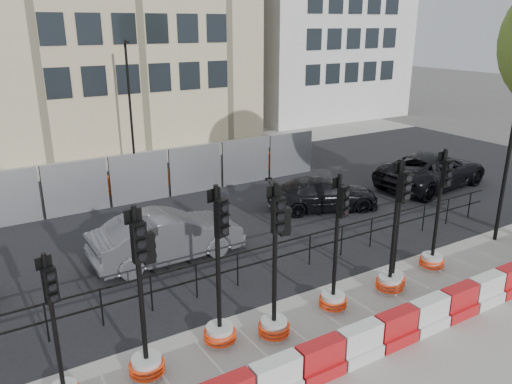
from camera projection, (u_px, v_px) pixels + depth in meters
ground at (300, 294)px, 13.06m from camera, size 120.00×120.00×0.00m
sidewalk_near at (383, 356)px, 10.63m from camera, size 40.00×6.00×0.02m
road at (190, 212)px, 18.72m from camera, size 40.00×14.00×0.03m
sidewalk_far at (119, 159)px, 26.01m from camera, size 40.00×4.00×0.02m
building_white at (314, 5)px, 36.65m from camera, size 12.00×9.06×16.00m
kerb_railing at (275, 253)px, 13.81m from camera, size 18.00×0.04×1.00m
heras_fencing at (174, 175)px, 21.11m from camera, size 14.33×1.72×2.00m
lamp_post_far at (130, 99)px, 24.40m from camera, size 0.12×0.56×6.00m
lamp_post_near at (511, 144)px, 15.29m from camera, size 0.12×0.56×6.00m
barrier_row at (378, 337)px, 10.67m from camera, size 16.75×0.50×0.80m
traffic_signal_a at (62, 374)px, 9.13m from camera, size 0.60×0.60×3.07m
traffic_signal_b at (146, 339)px, 9.75m from camera, size 0.72×0.72×3.66m
traffic_signal_c at (220, 314)px, 10.80m from camera, size 0.73×0.73×3.69m
traffic_signal_d at (275, 303)px, 10.99m from camera, size 0.72×0.72×3.67m
traffic_signal_e at (334, 283)px, 12.13m from camera, size 0.69×0.69×3.51m
traffic_signal_f at (395, 259)px, 13.13m from camera, size 0.69×0.69×3.53m
traffic_signal_g at (392, 266)px, 12.94m from camera, size 0.71×0.71×3.62m
traffic_signal_h at (434, 246)px, 14.18m from camera, size 0.70×0.70×3.56m
car_b at (168, 236)px, 14.78m from camera, size 1.69×4.58×1.50m
car_c at (323, 194)px, 18.85m from camera, size 4.42×5.32×1.23m
car_d at (432, 170)px, 21.41m from camera, size 3.77×6.05×1.52m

